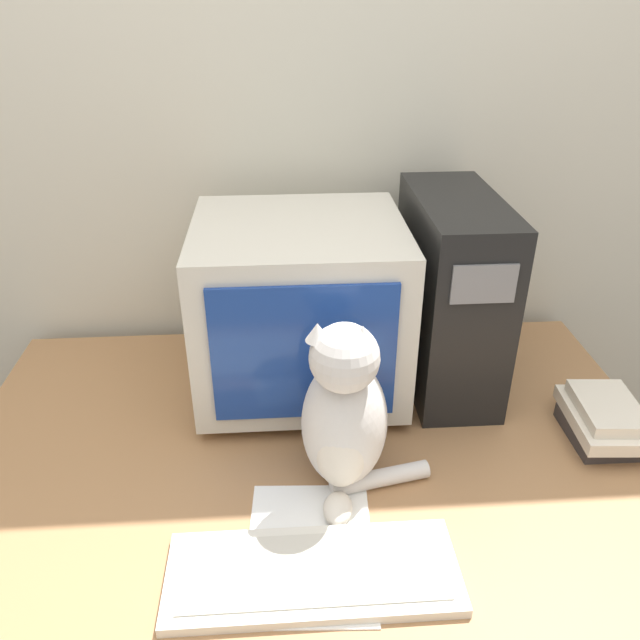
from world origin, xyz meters
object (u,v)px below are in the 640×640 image
at_px(crt_monitor, 300,307).
at_px(pen, 247,537).
at_px(keyboard, 313,573).
at_px(computer_tower, 450,293).
at_px(book_stack, 603,420).
at_px(cat, 345,416).

distance_m(crt_monitor, pen, 0.51).
relative_size(crt_monitor, pen, 2.98).
distance_m(keyboard, pen, 0.14).
bearing_deg(computer_tower, book_stack, -43.15).
height_order(crt_monitor, cat, crt_monitor).
xyz_separation_m(keyboard, book_stack, (0.62, 0.31, 0.03)).
bearing_deg(book_stack, cat, -170.90).
bearing_deg(book_stack, keyboard, -153.64).
bearing_deg(cat, keyboard, -96.86).
height_order(computer_tower, keyboard, computer_tower).
xyz_separation_m(cat, pen, (-0.18, -0.13, -0.15)).
bearing_deg(pen, book_stack, 16.94).
height_order(book_stack, pen, book_stack).
xyz_separation_m(crt_monitor, computer_tower, (0.34, 0.02, 0.01)).
bearing_deg(crt_monitor, keyboard, -90.43).
bearing_deg(computer_tower, cat, -128.44).
distance_m(crt_monitor, computer_tower, 0.34).
distance_m(keyboard, book_stack, 0.69).
distance_m(computer_tower, book_stack, 0.41).
relative_size(keyboard, book_stack, 2.19).
relative_size(computer_tower, pen, 2.93).
height_order(crt_monitor, keyboard, crt_monitor).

